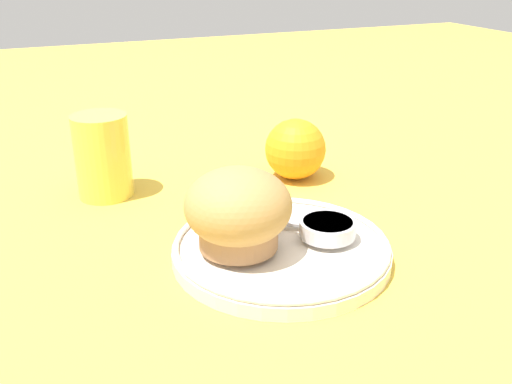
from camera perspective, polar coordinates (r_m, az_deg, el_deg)
ground_plane at (r=0.62m, az=2.64°, el=-5.38°), size 3.00×3.00×0.00m
plate at (r=0.59m, az=2.54°, el=-5.68°), size 0.23×0.23×0.02m
muffin at (r=0.56m, az=-1.79°, el=-1.90°), size 0.11×0.11×0.08m
cream_ramekin at (r=0.60m, az=7.17°, el=-3.52°), size 0.06×0.06×0.02m
berry_pair at (r=0.62m, az=-1.85°, el=-2.41°), size 0.03×0.02×0.02m
butter_knife at (r=0.63m, az=0.64°, el=-2.76°), size 0.14×0.10×0.00m
orange_fruit at (r=0.79m, az=3.95°, el=4.30°), size 0.08×0.08×0.08m
juice_glass at (r=0.75m, az=-15.08°, el=3.48°), size 0.07×0.07×0.11m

